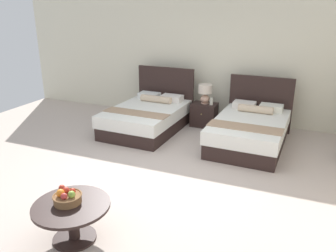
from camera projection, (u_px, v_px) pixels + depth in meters
name	position (u px, v px, depth m)	size (l,w,h in m)	color
ground_plane	(160.00, 175.00, 5.45)	(10.36, 10.01, 0.02)	#BFAEA2
wall_back	(216.00, 59.00, 7.76)	(10.36, 0.12, 2.88)	beige
bed_near_window	(148.00, 116.00, 7.37)	(1.46, 2.08, 1.25)	black
bed_near_corner	(250.00, 130.00, 6.56)	(1.39, 2.11, 1.19)	black
nightstand	(204.00, 115.00, 7.63)	(0.55, 0.46, 0.52)	black
table_lamp	(205.00, 92.00, 7.47)	(0.31, 0.31, 0.43)	#D1A48B
vase	(211.00, 101.00, 7.42)	(0.07, 0.07, 0.16)	silver
coffee_table	(72.00, 214.00, 3.82)	(0.88, 0.88, 0.46)	black
fruit_bowl	(67.00, 197.00, 3.79)	(0.33, 0.33, 0.17)	brown
loose_apple	(62.00, 188.00, 4.05)	(0.08, 0.08, 0.08)	#B73323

